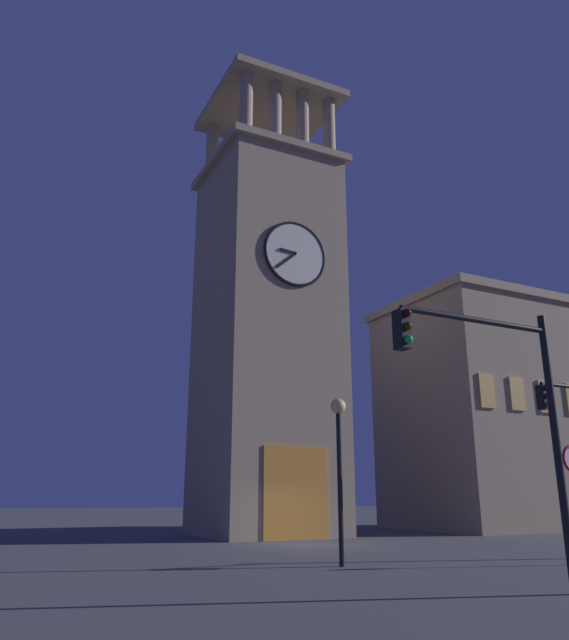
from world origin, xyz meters
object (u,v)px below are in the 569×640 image
Objects in this scene: adjacent_wing_building at (513,415)px; street_lamp at (339,445)px; clocktower at (267,327)px; traffic_signal_near at (505,393)px.

street_lamp is at bearing 32.19° from adjacent_wing_building.
clocktower reaches higher than traffic_signal_near.
traffic_signal_near is 1.22× the size of street_lamp.
adjacent_wing_building reaches higher than street_lamp.
clocktower is at bearing -100.87° from traffic_signal_near.
traffic_signal_near is at bearing 79.13° from clocktower.
street_lamp is at bearing 73.88° from clocktower.
traffic_signal_near is (20.77, 19.30, -3.01)m from adjacent_wing_building.
clocktower is at bearing -0.08° from adjacent_wing_building.
traffic_signal_near reaches higher than street_lamp.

